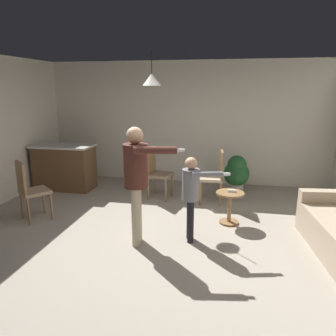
{
  "coord_description": "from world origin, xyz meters",
  "views": [
    {
      "loc": [
        1.03,
        -4.04,
        2.12
      ],
      "look_at": [
        0.15,
        0.36,
        1.0
      ],
      "focal_mm": 34.53,
      "sensor_mm": 36.0,
      "label": 1
    }
  ],
  "objects_px": {
    "dining_chair_near_wall": "(215,175)",
    "dining_chair_centre_back": "(30,188)",
    "person_child": "(192,190)",
    "dining_chair_by_counter": "(157,171)",
    "potted_plant_corner": "(236,173)",
    "person_adult": "(137,173)",
    "kitchen_counter": "(65,167)",
    "side_table_by_couch": "(230,204)",
    "spare_remote_on_table": "(232,191)"
  },
  "relations": [
    {
      "from": "dining_chair_near_wall",
      "to": "dining_chair_centre_back",
      "type": "xyz_separation_m",
      "value": [
        -2.87,
        -1.42,
        0.0
      ]
    },
    {
      "from": "person_child",
      "to": "dining_chair_by_counter",
      "type": "xyz_separation_m",
      "value": [
        -0.9,
        1.7,
        -0.21
      ]
    },
    {
      "from": "person_child",
      "to": "potted_plant_corner",
      "type": "bearing_deg",
      "value": 151.32
    },
    {
      "from": "person_child",
      "to": "dining_chair_by_counter",
      "type": "relative_size",
      "value": 1.21
    },
    {
      "from": "person_adult",
      "to": "dining_chair_centre_back",
      "type": "bearing_deg",
      "value": -112.48
    },
    {
      "from": "potted_plant_corner",
      "to": "dining_chair_centre_back",
      "type": "bearing_deg",
      "value": -147.7
    },
    {
      "from": "person_adult",
      "to": "dining_chair_by_counter",
      "type": "distance_m",
      "value": 1.99
    },
    {
      "from": "kitchen_counter",
      "to": "side_table_by_couch",
      "type": "relative_size",
      "value": 2.42
    },
    {
      "from": "side_table_by_couch",
      "to": "dining_chair_near_wall",
      "type": "xyz_separation_m",
      "value": [
        -0.29,
        0.92,
        0.22
      ]
    },
    {
      "from": "dining_chair_by_counter",
      "to": "side_table_by_couch",
      "type": "bearing_deg",
      "value": 63.84
    },
    {
      "from": "spare_remote_on_table",
      "to": "person_child",
      "type": "bearing_deg",
      "value": -126.46
    },
    {
      "from": "side_table_by_couch",
      "to": "person_child",
      "type": "height_order",
      "value": "person_child"
    },
    {
      "from": "dining_chair_near_wall",
      "to": "side_table_by_couch",
      "type": "bearing_deg",
      "value": -166.34
    },
    {
      "from": "kitchen_counter",
      "to": "person_child",
      "type": "height_order",
      "value": "person_child"
    },
    {
      "from": "side_table_by_couch",
      "to": "dining_chair_near_wall",
      "type": "relative_size",
      "value": 0.52
    },
    {
      "from": "dining_chair_by_counter",
      "to": "potted_plant_corner",
      "type": "xyz_separation_m",
      "value": [
        1.53,
        0.58,
        -0.11
      ]
    },
    {
      "from": "person_child",
      "to": "spare_remote_on_table",
      "type": "distance_m",
      "value": 0.94
    },
    {
      "from": "person_child",
      "to": "spare_remote_on_table",
      "type": "relative_size",
      "value": 9.32
    },
    {
      "from": "dining_chair_centre_back",
      "to": "kitchen_counter",
      "type": "bearing_deg",
      "value": 139.53
    },
    {
      "from": "dining_chair_by_counter",
      "to": "spare_remote_on_table",
      "type": "xyz_separation_m",
      "value": [
        1.44,
        -0.96,
        -0.01
      ]
    },
    {
      "from": "person_adult",
      "to": "dining_chair_by_counter",
      "type": "bearing_deg",
      "value": 175.8
    },
    {
      "from": "dining_chair_centre_back",
      "to": "person_adult",
      "type": "bearing_deg",
      "value": 26.07
    },
    {
      "from": "person_adult",
      "to": "person_child",
      "type": "distance_m",
      "value": 0.79
    },
    {
      "from": "kitchen_counter",
      "to": "potted_plant_corner",
      "type": "distance_m",
      "value": 3.62
    },
    {
      "from": "dining_chair_near_wall",
      "to": "dining_chair_centre_back",
      "type": "distance_m",
      "value": 3.21
    },
    {
      "from": "person_adult",
      "to": "dining_chair_by_counter",
      "type": "height_order",
      "value": "person_adult"
    },
    {
      "from": "person_adult",
      "to": "potted_plant_corner",
      "type": "height_order",
      "value": "person_adult"
    },
    {
      "from": "person_adult",
      "to": "dining_chair_near_wall",
      "type": "height_order",
      "value": "person_adult"
    },
    {
      "from": "dining_chair_by_counter",
      "to": "dining_chair_centre_back",
      "type": "distance_m",
      "value": 2.29
    },
    {
      "from": "potted_plant_corner",
      "to": "dining_chair_near_wall",
      "type": "bearing_deg",
      "value": -121.81
    },
    {
      "from": "person_adult",
      "to": "dining_chair_near_wall",
      "type": "xyz_separation_m",
      "value": [
        0.94,
        1.86,
        -0.47
      ]
    },
    {
      "from": "spare_remote_on_table",
      "to": "dining_chair_by_counter",
      "type": "bearing_deg",
      "value": 146.28
    },
    {
      "from": "person_adult",
      "to": "potted_plant_corner",
      "type": "bearing_deg",
      "value": 142.05
    },
    {
      "from": "dining_chair_centre_back",
      "to": "potted_plant_corner",
      "type": "bearing_deg",
      "value": 71.09
    },
    {
      "from": "person_child",
      "to": "potted_plant_corner",
      "type": "xyz_separation_m",
      "value": [
        0.63,
        2.28,
        -0.31
      ]
    },
    {
      "from": "kitchen_counter",
      "to": "dining_chair_by_counter",
      "type": "height_order",
      "value": "dining_chair_by_counter"
    },
    {
      "from": "spare_remote_on_table",
      "to": "dining_chair_near_wall",
      "type": "bearing_deg",
      "value": 109.35
    },
    {
      "from": "kitchen_counter",
      "to": "spare_remote_on_table",
      "type": "relative_size",
      "value": 9.69
    },
    {
      "from": "dining_chair_centre_back",
      "to": "spare_remote_on_table",
      "type": "bearing_deg",
      "value": 48.19
    },
    {
      "from": "kitchen_counter",
      "to": "dining_chair_near_wall",
      "type": "xyz_separation_m",
      "value": [
        3.2,
        -0.27,
        0.07
      ]
    },
    {
      "from": "kitchen_counter",
      "to": "person_child",
      "type": "relative_size",
      "value": 1.04
    },
    {
      "from": "dining_chair_near_wall",
      "to": "dining_chair_centre_back",
      "type": "relative_size",
      "value": 1.0
    },
    {
      "from": "dining_chair_near_wall",
      "to": "person_child",
      "type": "bearing_deg",
      "value": 167.91
    },
    {
      "from": "dining_chair_centre_back",
      "to": "side_table_by_couch",
      "type": "bearing_deg",
      "value": 47.92
    },
    {
      "from": "side_table_by_couch",
      "to": "dining_chair_near_wall",
      "type": "height_order",
      "value": "dining_chair_near_wall"
    },
    {
      "from": "person_adult",
      "to": "dining_chair_centre_back",
      "type": "relative_size",
      "value": 1.63
    },
    {
      "from": "dining_chair_near_wall",
      "to": "potted_plant_corner",
      "type": "height_order",
      "value": "dining_chair_near_wall"
    },
    {
      "from": "dining_chair_near_wall",
      "to": "person_adult",
      "type": "bearing_deg",
      "value": 149.12
    },
    {
      "from": "kitchen_counter",
      "to": "dining_chair_centre_back",
      "type": "relative_size",
      "value": 1.26
    },
    {
      "from": "kitchen_counter",
      "to": "potted_plant_corner",
      "type": "height_order",
      "value": "kitchen_counter"
    }
  ]
}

